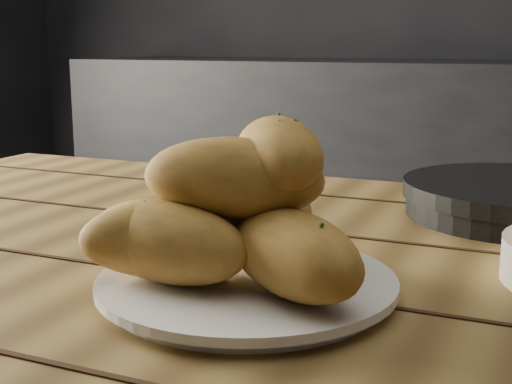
{
  "coord_description": "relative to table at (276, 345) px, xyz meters",
  "views": [
    {
      "loc": [
        0.43,
        -0.92,
        0.97
      ],
      "look_at": [
        0.18,
        -0.36,
        0.84
      ],
      "focal_mm": 50.0,
      "sensor_mm": 36.0,
      "label": 1
    }
  ],
  "objects": [
    {
      "name": "counter",
      "position": [
        -0.16,
        1.95,
        -0.2
      ],
      "size": [
        2.8,
        0.6,
        0.9
      ],
      "primitive_type": "cube",
      "color": "black",
      "rests_on": "ground"
    },
    {
      "name": "bread_rolls",
      "position": [
        0.01,
        -0.12,
        0.17
      ],
      "size": [
        0.29,
        0.24,
        0.14
      ],
      "color": "#CA8A38",
      "rests_on": "plate"
    },
    {
      "name": "plate",
      "position": [
        0.02,
        -0.12,
        0.11
      ],
      "size": [
        0.26,
        0.26,
        0.02
      ],
      "color": "white",
      "rests_on": "table"
    },
    {
      "name": "table",
      "position": [
        0.0,
        0.0,
        0.0
      ],
      "size": [
        1.44,
        0.89,
        0.75
      ],
      "color": "olive",
      "rests_on": "ground"
    }
  ]
}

